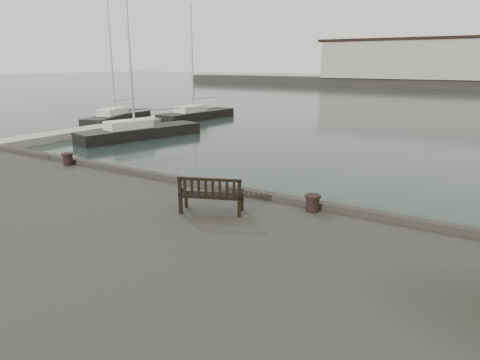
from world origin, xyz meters
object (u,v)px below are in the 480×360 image
object	(u,v)px
bench	(211,201)
yacht_b	(119,119)
yacht_c	(141,135)
bollard_left	(68,159)
yacht_d	(197,117)
bollard_right	(313,203)

from	to	relation	value
bench	yacht_b	bearing A→B (deg)	119.47
yacht_b	yacht_c	world-z (taller)	yacht_b
bench	yacht_b	xyz separation A→B (m)	(-24.76, 19.47, -1.62)
bollard_left	yacht_d	world-z (taller)	yacht_d
bollard_left	bollard_right	distance (m)	10.17
yacht_d	bollard_left	bearing A→B (deg)	-58.48
bollard_left	yacht_c	size ratio (longest dim) A/B	0.04
yacht_d	yacht_b	bearing A→B (deg)	-127.31
yacht_b	yacht_d	size ratio (longest dim) A/B	1.13
bollard_left	yacht_b	world-z (taller)	yacht_b
yacht_c	yacht_b	bearing A→B (deg)	161.62
bollard_left	yacht_c	distance (m)	15.39
yacht_b	bollard_left	bearing A→B (deg)	-65.15
bench	yacht_d	xyz separation A→B (m)	(-19.73, 25.02, -1.64)
bollard_right	yacht_d	bearing A→B (deg)	133.06
bollard_right	yacht_b	size ratio (longest dim) A/B	0.04
bench	bollard_right	bearing A→B (deg)	11.31
yacht_c	yacht_d	bearing A→B (deg)	120.98
bench	yacht_b	size ratio (longest dim) A/B	0.14
yacht_b	yacht_c	size ratio (longest dim) A/B	1.00
yacht_b	yacht_d	bearing A→B (deg)	29.55
bench	yacht_c	size ratio (longest dim) A/B	0.14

